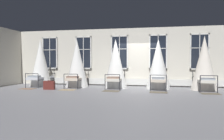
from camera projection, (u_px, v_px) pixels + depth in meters
name	position (u px, v px, depth m)	size (l,w,h in m)	color
ground	(137.00, 88.00, 11.29)	(28.77, 28.77, 0.00)	slate
back_wall_with_windows	(139.00, 57.00, 12.47)	(15.39, 0.10, 3.39)	beige
window_bank	(138.00, 68.00, 12.37)	(12.18, 0.10, 2.91)	black
cot_first	(41.00, 63.00, 12.42)	(1.26, 2.01, 2.76)	black
cot_second	(77.00, 64.00, 11.94)	(1.26, 2.01, 2.68)	black
cot_third	(116.00, 64.00, 11.53)	(1.26, 2.00, 2.66)	black
cot_fourth	(158.00, 65.00, 11.07)	(1.26, 1.99, 2.61)	black
cot_fifth	(204.00, 64.00, 10.59)	(1.26, 1.99, 2.71)	black
rug_first	(27.00, 89.00, 11.09)	(0.80, 0.56, 0.01)	brown
rug_second	(68.00, 90.00, 10.65)	(0.80, 0.56, 0.01)	#8E7A5B
rug_third	(111.00, 91.00, 10.22)	(0.80, 0.56, 0.01)	brown
rug_fourth	(159.00, 92.00, 9.78)	(0.80, 0.56, 0.01)	brown
rug_fifth	(211.00, 94.00, 9.34)	(0.80, 0.56, 0.01)	brown
suitcase_dark	(49.00, 85.00, 10.81)	(0.57, 0.25, 0.47)	#5B231E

